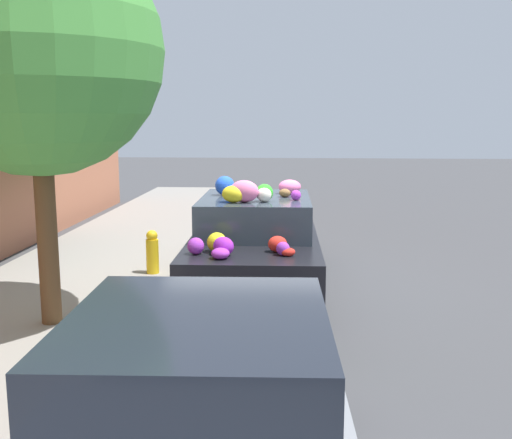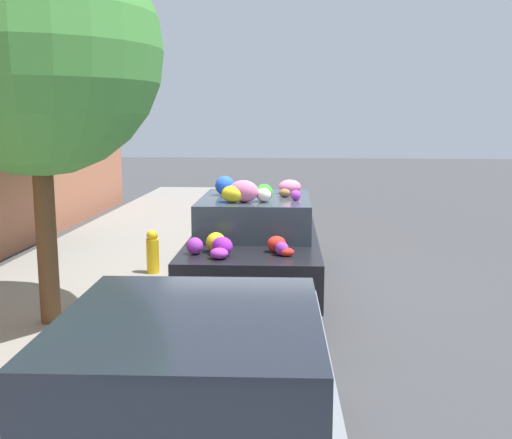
# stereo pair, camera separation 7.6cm
# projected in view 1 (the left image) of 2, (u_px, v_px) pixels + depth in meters

# --- Properties ---
(ground_plane) EXTENTS (60.00, 60.00, 0.00)m
(ground_plane) POSITION_uv_depth(u_px,v_px,m) (255.00, 286.00, 9.40)
(ground_plane) COLOR #424244
(sidewalk_curb) EXTENTS (24.00, 3.20, 0.14)m
(sidewalk_curb) POSITION_uv_depth(u_px,v_px,m) (86.00, 278.00, 9.56)
(sidewalk_curb) COLOR gray
(sidewalk_curb) RESTS_ON ground
(street_tree) EXTENTS (2.90, 2.90, 4.68)m
(street_tree) POSITION_uv_depth(u_px,v_px,m) (36.00, 50.00, 6.76)
(street_tree) COLOR brown
(street_tree) RESTS_ON sidewalk_curb
(fire_hydrant) EXTENTS (0.20, 0.20, 0.70)m
(fire_hydrant) POSITION_uv_depth(u_px,v_px,m) (152.00, 252.00, 9.54)
(fire_hydrant) COLOR gold
(fire_hydrant) RESTS_ON sidewalk_curb
(art_car) EXTENTS (4.58, 1.95, 1.74)m
(art_car) POSITION_uv_depth(u_px,v_px,m) (256.00, 240.00, 9.23)
(art_car) COLOR black
(art_car) RESTS_ON ground
(parked_car_plain) EXTENTS (4.02, 1.97, 1.41)m
(parked_car_plain) POSITION_uv_depth(u_px,v_px,m) (202.00, 408.00, 3.92)
(parked_car_plain) COLOR gray
(parked_car_plain) RESTS_ON ground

